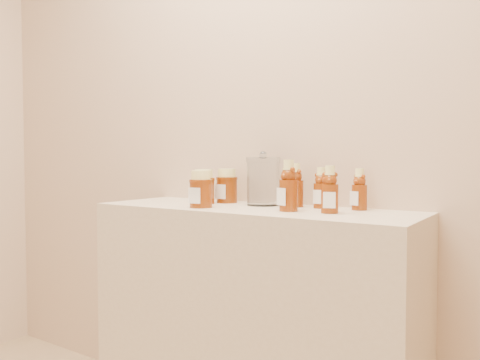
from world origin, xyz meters
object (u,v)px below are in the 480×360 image
Objects in this scene: bear_bottle_back_left at (296,182)px; honey_jar_left at (204,187)px; display_table at (251,330)px; glass_canister at (263,179)px; bear_bottle_front_left at (289,182)px.

honey_jar_left is at bearing -145.94° from bear_bottle_back_left.
glass_canister is at bearing 93.41° from display_table.
bear_bottle_front_left reaches higher than honey_jar_left.
display_table is at bearing -86.59° from glass_canister.
bear_bottle_back_left is 1.34× the size of honey_jar_left.
bear_bottle_front_left is at bearing -52.41° from bear_bottle_back_left.
bear_bottle_front_left is at bearing -0.31° from honey_jar_left.
glass_canister reaches higher than bear_bottle_front_left.
bear_bottle_front_left reaches higher than display_table.
bear_bottle_back_left is at bearing 6.86° from glass_canister.
honey_jar_left is (-0.40, 0.05, -0.03)m from bear_bottle_front_left.
display_table is 8.87× the size of honey_jar_left.
display_table is 6.62× the size of bear_bottle_back_left.
bear_bottle_back_left is 0.37m from honey_jar_left.
bear_bottle_front_left is (0.05, -0.14, 0.01)m from bear_bottle_back_left.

